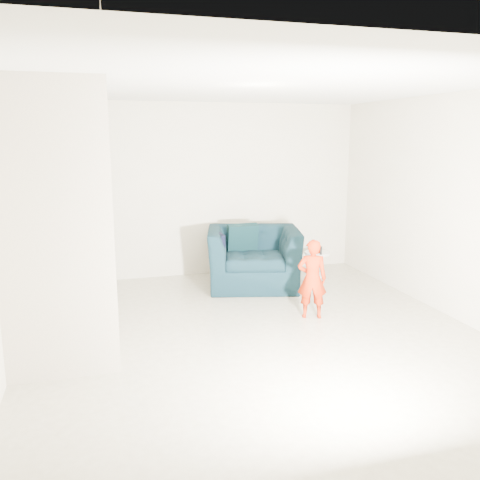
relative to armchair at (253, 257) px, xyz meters
name	(u,v)px	position (x,y,z in m)	size (l,w,h in m)	color
floor	(256,336)	(-0.55, -1.88, -0.43)	(5.50, 5.50, 0.00)	gray
ceiling	(258,84)	(-0.55, -1.88, 2.27)	(5.50, 5.50, 0.00)	silver
back_wall	(204,190)	(-0.55, 0.87, 0.92)	(5.00, 5.00, 0.00)	#C1B79D
front_wall	(409,291)	(-0.55, -4.63, 0.92)	(5.00, 5.00, 0.00)	#C1B79D
left_wall	(2,228)	(-3.05, -1.88, 0.92)	(5.50, 5.50, 0.00)	#C1B79D
right_wall	(456,208)	(1.95, -1.88, 0.92)	(5.50, 5.50, 0.00)	#C1B79D
armchair	(253,257)	(0.00, 0.00, 0.00)	(1.32, 1.16, 0.86)	black
toddler	(312,279)	(0.28, -1.49, 0.06)	(0.36, 0.23, 0.98)	#A82C05
side_table	(317,260)	(1.13, 0.22, -0.17)	(0.39, 0.39, 0.39)	silver
staircase	(65,254)	(-2.55, -1.33, 0.52)	(1.02, 3.03, 3.62)	#ADA089
cushion	(242,238)	(-0.09, 0.27, 0.24)	(0.46, 0.13, 0.44)	black
throw	(219,253)	(-0.54, -0.06, 0.11)	(0.06, 0.55, 0.62)	black
phone	(321,250)	(0.36, -1.54, 0.42)	(0.02, 0.05, 0.10)	black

